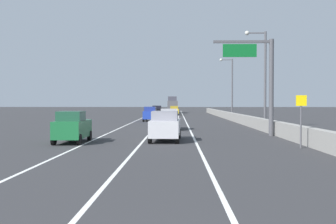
# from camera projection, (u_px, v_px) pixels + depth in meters

# --- Properties ---
(ground_plane) EXTENTS (320.00, 320.00, 0.00)m
(ground_plane) POSITION_uv_depth(u_px,v_px,m) (175.00, 118.00, 68.96)
(ground_plane) COLOR #2D2D30
(lane_stripe_left) EXTENTS (0.16, 130.00, 0.00)m
(lane_stripe_left) POSITION_uv_depth(u_px,v_px,m) (138.00, 120.00, 60.08)
(lane_stripe_left) COLOR silver
(lane_stripe_left) RESTS_ON ground_plane
(lane_stripe_center) EXTENTS (0.16, 130.00, 0.00)m
(lane_stripe_center) POSITION_uv_depth(u_px,v_px,m) (161.00, 120.00, 60.01)
(lane_stripe_center) COLOR silver
(lane_stripe_center) RESTS_ON ground_plane
(lane_stripe_right) EXTENTS (0.16, 130.00, 0.00)m
(lane_stripe_right) POSITION_uv_depth(u_px,v_px,m) (185.00, 120.00, 59.94)
(lane_stripe_right) COLOR silver
(lane_stripe_right) RESTS_ON ground_plane
(jersey_barrier_right) EXTENTS (0.60, 120.00, 1.10)m
(jersey_barrier_right) POSITION_uv_depth(u_px,v_px,m) (249.00, 121.00, 44.79)
(jersey_barrier_right) COLOR gray
(jersey_barrier_right) RESTS_ON ground_plane
(overhead_sign_gantry) EXTENTS (4.68, 0.36, 7.50)m
(overhead_sign_gantry) POSITION_uv_depth(u_px,v_px,m) (262.00, 75.00, 31.69)
(overhead_sign_gantry) COLOR #47474C
(overhead_sign_gantry) RESTS_ON ground_plane
(speed_advisory_sign) EXTENTS (0.60, 0.11, 3.00)m
(speed_advisory_sign) POSITION_uv_depth(u_px,v_px,m) (301.00, 117.00, 23.14)
(speed_advisory_sign) COLOR #4C4C51
(speed_advisory_sign) RESTS_ON ground_plane
(lamp_post_right_second) EXTENTS (2.14, 0.44, 9.64)m
(lamp_post_right_second) POSITION_uv_depth(u_px,v_px,m) (262.00, 72.00, 40.31)
(lamp_post_right_second) COLOR #4C4C51
(lamp_post_right_second) RESTS_ON ground_plane
(lamp_post_right_third) EXTENTS (2.14, 0.44, 9.64)m
(lamp_post_right_third) POSITION_uv_depth(u_px,v_px,m) (231.00, 84.00, 65.69)
(lamp_post_right_third) COLOR #4C4C51
(lamp_post_right_third) RESTS_ON ground_plane
(car_white_0) EXTENTS (1.93, 4.42, 1.99)m
(car_white_0) POSITION_uv_depth(u_px,v_px,m) (169.00, 119.00, 39.02)
(car_white_0) COLOR white
(car_white_0) RESTS_ON ground_plane
(car_green_1) EXTENTS (1.82, 4.09, 2.03)m
(car_green_1) POSITION_uv_depth(u_px,v_px,m) (72.00, 127.00, 26.27)
(car_green_1) COLOR #196033
(car_green_1) RESTS_ON ground_plane
(car_silver_2) EXTENTS (2.10, 4.74, 2.02)m
(car_silver_2) POSITION_uv_depth(u_px,v_px,m) (165.00, 126.00, 27.52)
(car_silver_2) COLOR #B7B7BC
(car_silver_2) RESTS_ON ground_plane
(car_yellow_3) EXTENTS (1.93, 4.77, 1.87)m
(car_yellow_3) POSITION_uv_depth(u_px,v_px,m) (174.00, 110.00, 83.60)
(car_yellow_3) COLOR gold
(car_yellow_3) RESTS_ON ground_plane
(car_blue_4) EXTENTS (1.88, 4.81, 2.00)m
(car_blue_4) POSITION_uv_depth(u_px,v_px,m) (151.00, 114.00, 56.58)
(car_blue_4) COLOR #1E389E
(car_blue_4) RESTS_ON ground_plane
(car_black_5) EXTENTS (2.05, 4.11, 1.95)m
(car_black_5) POSITION_uv_depth(u_px,v_px,m) (157.00, 110.00, 81.92)
(car_black_5) COLOR black
(car_black_5) RESTS_ON ground_plane
(box_truck) EXTENTS (2.66, 8.23, 4.05)m
(box_truck) POSITION_uv_depth(u_px,v_px,m) (172.00, 105.00, 99.23)
(box_truck) COLOR #4C4C51
(box_truck) RESTS_ON ground_plane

